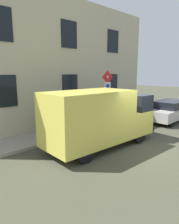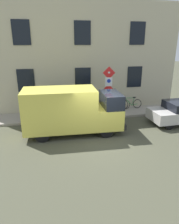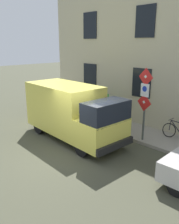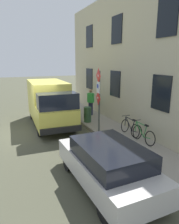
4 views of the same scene
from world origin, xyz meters
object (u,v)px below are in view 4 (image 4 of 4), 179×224
at_px(bicycle_black, 131,128).
at_px(pedestrian, 91,101).
at_px(sign_post_stacked, 98,93).
at_px(bicycle_green, 142,134).
at_px(parked_hatchback, 108,164).
at_px(delivery_van, 50,102).
at_px(litter_bin, 88,115).

relative_size(bicycle_black, pedestrian, 0.99).
xyz_separation_m(sign_post_stacked, bicycle_green, (1.21, -2.08, -1.64)).
bearing_deg(parked_hatchback, pedestrian, -21.57).
height_order(sign_post_stacked, delivery_van, sign_post_stacked).
distance_m(bicycle_green, bicycle_black, 0.90).
height_order(parked_hatchback, bicycle_black, parked_hatchback).
bearing_deg(litter_bin, bicycle_green, -74.58).
bearing_deg(parked_hatchback, bicycle_black, -44.93).
distance_m(pedestrian, litter_bin, 1.75).
bearing_deg(delivery_van, bicycle_black, 41.24).
bearing_deg(bicycle_green, pedestrian, 1.40).
height_order(sign_post_stacked, litter_bin, sign_post_stacked).
xyz_separation_m(parked_hatchback, bicycle_black, (2.96, 3.13, -0.22)).
height_order(parked_hatchback, litter_bin, parked_hatchback).
bearing_deg(bicycle_green, litter_bin, 14.44).
bearing_deg(delivery_van, pedestrian, 103.49).
bearing_deg(bicycle_black, litter_bin, 19.59).
distance_m(bicycle_green, pedestrian, 5.33).
xyz_separation_m(delivery_van, bicycle_green, (3.11, -4.72, -0.82)).
relative_size(delivery_van, bicycle_black, 3.16).
xyz_separation_m(parked_hatchback, pedestrian, (2.74, 7.53, 0.34)).
relative_size(pedestrian, litter_bin, 1.91).
distance_m(delivery_van, pedestrian, 2.96).
xyz_separation_m(sign_post_stacked, litter_bin, (0.15, 1.76, -1.56)).
bearing_deg(delivery_van, litter_bin, 68.92).
xyz_separation_m(parked_hatchback, litter_bin, (1.90, 6.07, -0.14)).
distance_m(sign_post_stacked, bicycle_black, 2.35).
distance_m(delivery_van, parked_hatchback, 6.98).
bearing_deg(sign_post_stacked, bicycle_black, -44.40).
height_order(bicycle_green, litter_bin, litter_bin).
bearing_deg(sign_post_stacked, parked_hatchback, -112.10).
bearing_deg(litter_bin, parked_hatchback, -107.36).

